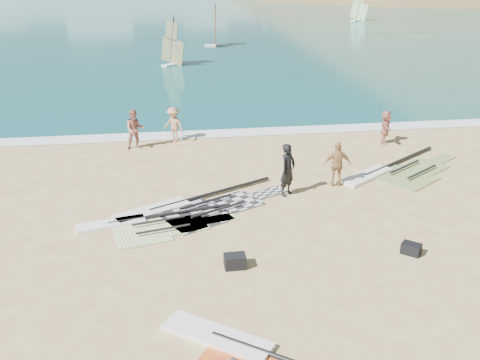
{
  "coord_description": "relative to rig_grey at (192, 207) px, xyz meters",
  "views": [
    {
      "loc": [
        -3.27,
        -11.71,
        7.4
      ],
      "look_at": [
        -1.0,
        4.0,
        1.0
      ],
      "focal_mm": 40.0,
      "sensor_mm": 36.0,
      "label": 1
    }
  ],
  "objects": [
    {
      "name": "windsurfer_left",
      "position": [
        0.14,
        27.15,
        1.1
      ],
      "size": [
        1.91,
        1.89,
        3.81
      ],
      "rotation": [
        0.0,
        0.0,
        0.78
      ],
      "color": "white",
      "rests_on": "ground"
    },
    {
      "name": "beachgoer_right",
      "position": [
        8.9,
        5.7,
        0.7
      ],
      "size": [
        0.93,
        1.45,
        1.49
      ],
      "primitive_type": "imported",
      "rotation": [
        0.0,
        0.0,
        1.19
      ],
      "color": "#B87160",
      "rests_on": "ground"
    },
    {
      "name": "beachgoer_left",
      "position": [
        -2.03,
        6.52,
        0.81
      ],
      "size": [
        0.93,
        0.77,
        1.73
      ],
      "primitive_type": "imported",
      "rotation": [
        0.0,
        0.0,
        0.15
      ],
      "color": "#AC685E",
      "rests_on": "ground"
    },
    {
      "name": "windsurfer_centre",
      "position": [
        4.57,
        37.3,
        1.14
      ],
      "size": [
        2.23,
        2.66,
        3.98
      ],
      "rotation": [
        0.0,
        0.0,
        -0.1
      ],
      "color": "white",
      "rests_on": "ground"
    },
    {
      "name": "ground",
      "position": [
        2.54,
        -4.19,
        -0.05
      ],
      "size": [
        300.0,
        300.0,
        0.0
      ],
      "primitive_type": "plane",
      "color": "#DAC27F",
      "rests_on": "ground"
    },
    {
      "name": "rig_orange",
      "position": [
        7.91,
        2.12,
        0.0
      ],
      "size": [
        5.73,
        4.39,
        0.2
      ],
      "rotation": [
        0.0,
        0.0,
        0.61
      ],
      "color": "#F79F0A",
      "rests_on": "ground"
    },
    {
      "name": "windsurfer_right",
      "position": [
        27.34,
        60.05,
        1.27
      ],
      "size": [
        2.49,
        2.61,
        4.55
      ],
      "rotation": [
        0.0,
        0.0,
        0.57
      ],
      "color": "white",
      "rests_on": "ground"
    },
    {
      "name": "gear_bag_far",
      "position": [
        5.79,
        -3.79,
        0.1
      ],
      "size": [
        0.62,
        0.6,
        0.3
      ],
      "primitive_type": "cube",
      "rotation": [
        0.0,
        0.0,
        -0.72
      ],
      "color": "black",
      "rests_on": "ground"
    },
    {
      "name": "rig_green",
      "position": [
        -1.51,
        -1.09,
        -0.0
      ],
      "size": [
        4.95,
        2.48,
        0.19
      ],
      "rotation": [
        0.0,
        0.0,
        0.22
      ],
      "color": "#8BCC37",
      "rests_on": "ground"
    },
    {
      "name": "rig_grey",
      "position": [
        0.0,
        0.0,
        0.0
      ],
      "size": [
        5.95,
        3.99,
        0.2
      ],
      "rotation": [
        0.0,
        0.0,
        0.48
      ],
      "color": "#27282A",
      "rests_on": "ground"
    },
    {
      "name": "beachgoer_mid",
      "position": [
        -0.37,
        7.31,
        0.74
      ],
      "size": [
        1.16,
        1.1,
        1.58
      ],
      "primitive_type": "imported",
      "rotation": [
        0.0,
        0.0,
        -0.69
      ],
      "color": "tan",
      "rests_on": "ground"
    },
    {
      "name": "surf_line",
      "position": [
        2.54,
        8.11,
        -0.05
      ],
      "size": [
        300.0,
        1.2,
        0.04
      ],
      "primitive_type": "cube",
      "color": "white",
      "rests_on": "ground"
    },
    {
      "name": "beachgoer_back",
      "position": [
        5.25,
        1.23,
        0.77
      ],
      "size": [
        0.99,
        0.49,
        1.64
      ],
      "primitive_type": "imported",
      "rotation": [
        0.0,
        0.0,
        3.05
      ],
      "color": "#AA804E",
      "rests_on": "ground"
    },
    {
      "name": "gear_bag_near",
      "position": [
        0.89,
        -3.8,
        0.13
      ],
      "size": [
        0.57,
        0.42,
        0.36
      ],
      "primitive_type": "cube",
      "rotation": [
        0.0,
        0.0,
        0.02
      ],
      "color": "black",
      "rests_on": "ground"
    },
    {
      "name": "person_wetsuit",
      "position": [
        3.32,
        0.7,
        0.87
      ],
      "size": [
        0.79,
        0.78,
        1.83
      ],
      "primitive_type": "imported",
      "rotation": [
        0.0,
        0.0,
        0.75
      ],
      "color": "black",
      "rests_on": "ground"
    }
  ]
}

